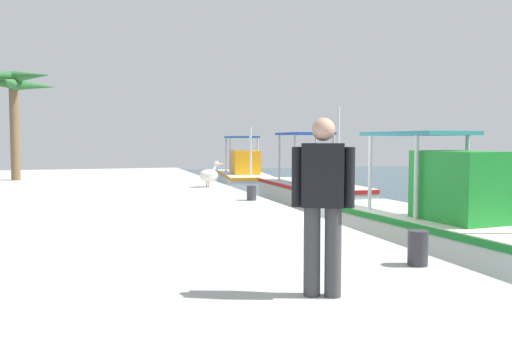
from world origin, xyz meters
name	(u,v)px	position (x,y,z in m)	size (l,w,h in m)	color
quay_pier	(46,246)	(0.00, -5.00, 0.40)	(36.00, 10.00, 0.80)	#B2B2AD
fishing_boat_nearest	(243,177)	(-12.63, 2.22, 0.62)	(5.84, 2.57, 2.82)	white
fishing_boat_second	(312,189)	(-6.40, 2.90, 0.62)	(5.53, 2.09, 3.30)	silver
fishing_boat_third	(436,223)	(1.37, 2.17, 0.68)	(5.77, 2.16, 3.11)	silver
pelican	(209,175)	(-6.21, -0.72, 1.20)	(0.54, 0.96, 0.82)	tan
fisherman_standing	(323,199)	(5.37, -2.05, 1.74)	(0.39, 0.55, 1.71)	#3F3F42
mooring_bollard_nearest	(252,193)	(-2.38, -0.45, 0.98)	(0.24, 0.24, 0.37)	#333338
mooring_bollard_second	(418,248)	(4.59, -0.45, 1.01)	(0.24, 0.24, 0.42)	#333338
palm_tree	(15,89)	(-11.14, -6.94, 4.16)	(3.47, 2.90, 4.03)	brown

